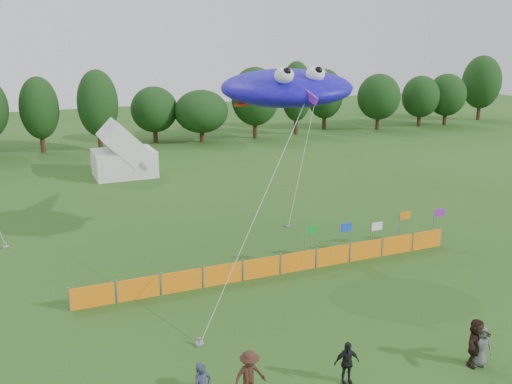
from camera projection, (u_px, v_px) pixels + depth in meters
name	position (u px, v px, depth m)	size (l,w,h in m)	color
ground	(325.00, 381.00, 19.50)	(160.00, 160.00, 0.00)	#234C16
treeline	(122.00, 107.00, 58.80)	(104.57, 8.78, 8.36)	#382314
tent_right	(124.00, 155.00, 47.32)	(5.01, 4.01, 3.54)	silver
barrier_fence	(280.00, 265.00, 28.08)	(19.90, 0.06, 1.00)	orange
flag_row	(374.00, 230.00, 30.28)	(8.73, 0.48, 2.20)	gray
spectator_c	(249.00, 376.00, 18.26)	(1.15, 0.66, 1.77)	#391F17
spectator_d	(347.00, 363.00, 19.21)	(0.91, 0.38, 1.55)	black
spectator_e	(481.00, 346.00, 20.25)	(0.76, 0.49, 1.55)	#4F5055
spectator_f	(476.00, 342.00, 20.25)	(1.66, 0.53, 1.79)	black
stingray_kite	(283.00, 87.00, 28.83)	(11.30, 16.09, 10.08)	#1C0FE1
small_kite_white	(311.00, 119.00, 38.13)	(5.83, 5.87, 9.34)	silver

